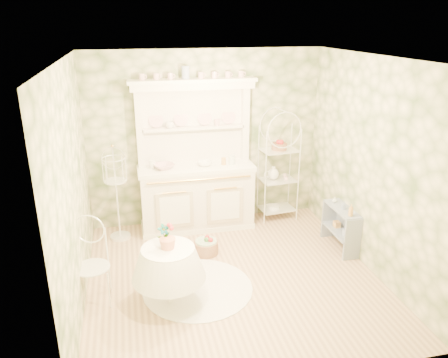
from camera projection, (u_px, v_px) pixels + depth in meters
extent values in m
plane|color=tan|center=(233.00, 276.00, 5.58)|extent=(3.60, 3.60, 0.00)
plane|color=white|center=(234.00, 58.00, 4.65)|extent=(3.60, 3.60, 0.00)
plane|color=beige|center=(73.00, 190.00, 4.74)|extent=(3.60, 3.60, 0.00)
plane|color=beige|center=(372.00, 167.00, 5.49)|extent=(3.60, 3.60, 0.00)
plane|color=beige|center=(206.00, 139.00, 6.76)|extent=(3.60, 3.60, 0.00)
plane|color=beige|center=(288.00, 252.00, 3.47)|extent=(3.60, 3.60, 0.00)
cube|color=white|center=(196.00, 158.00, 6.54)|extent=(1.87, 0.61, 2.29)
cube|color=white|center=(278.00, 163.00, 6.96)|extent=(0.62, 0.48, 1.86)
cube|color=#8692A7|center=(341.00, 227.00, 6.19)|extent=(0.30, 0.75, 0.64)
cylinder|color=white|center=(169.00, 279.00, 4.95)|extent=(0.78, 0.78, 0.64)
cube|color=white|center=(92.00, 266.00, 4.93)|extent=(0.52, 0.52, 0.93)
cube|color=white|center=(117.00, 195.00, 6.34)|extent=(0.34, 0.34, 1.38)
cylinder|color=#9E7050|center=(206.00, 246.00, 6.10)|extent=(0.41, 0.41, 0.21)
cylinder|color=white|center=(198.00, 288.00, 5.33)|extent=(1.61, 1.61, 0.01)
imported|color=white|center=(164.00, 168.00, 6.46)|extent=(0.38, 0.38, 0.07)
imported|color=white|center=(205.00, 165.00, 6.60)|extent=(0.23, 0.23, 0.07)
imported|color=white|center=(170.00, 126.00, 6.43)|extent=(0.16, 0.16, 0.10)
imported|color=white|center=(217.00, 124.00, 6.60)|extent=(0.12, 0.12, 0.10)
imported|color=#3F7238|center=(164.00, 235.00, 4.81)|extent=(0.16, 0.14, 0.26)
imported|color=tan|center=(351.00, 211.00, 5.82)|extent=(0.09, 0.09, 0.17)
imported|color=#909FC2|center=(344.00, 206.00, 6.05)|extent=(0.06, 0.06, 0.12)
imported|color=silver|center=(335.00, 200.00, 6.26)|extent=(0.07, 0.07, 0.08)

